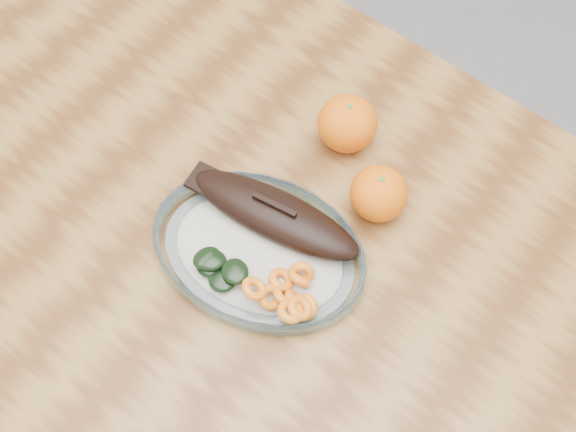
{
  "coord_description": "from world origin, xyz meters",
  "views": [
    {
      "loc": [
        0.29,
        -0.29,
        1.59
      ],
      "look_at": [
        0.03,
        0.04,
        0.77
      ],
      "focal_mm": 45.0,
      "sensor_mm": 36.0,
      "label": 1
    }
  ],
  "objects_px": {
    "dining_table": "(252,264)",
    "plated_meal": "(259,248)",
    "orange_right": "(379,194)",
    "orange_left": "(347,123)"
  },
  "relations": [
    {
      "from": "orange_left",
      "to": "orange_right",
      "type": "xyz_separation_m",
      "value": [
        0.09,
        -0.06,
        -0.0
      ]
    },
    {
      "from": "plated_meal",
      "to": "dining_table",
      "type": "bearing_deg",
      "value": 141.27
    },
    {
      "from": "dining_table",
      "to": "orange_right",
      "type": "bearing_deg",
      "value": 51.7
    },
    {
      "from": "dining_table",
      "to": "plated_meal",
      "type": "relative_size",
      "value": 1.97
    },
    {
      "from": "dining_table",
      "to": "orange_left",
      "type": "xyz_separation_m",
      "value": [
        0.01,
        0.19,
        0.14
      ]
    },
    {
      "from": "orange_left",
      "to": "plated_meal",
      "type": "bearing_deg",
      "value": -85.17
    },
    {
      "from": "plated_meal",
      "to": "orange_right",
      "type": "distance_m",
      "value": 0.17
    },
    {
      "from": "dining_table",
      "to": "orange_left",
      "type": "bearing_deg",
      "value": 86.47
    },
    {
      "from": "orange_right",
      "to": "orange_left",
      "type": "bearing_deg",
      "value": 147.29
    },
    {
      "from": "orange_right",
      "to": "plated_meal",
      "type": "bearing_deg",
      "value": -117.37
    }
  ]
}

